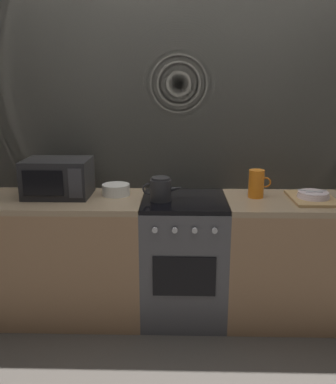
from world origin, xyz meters
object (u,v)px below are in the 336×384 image
Objects in this scene: pitcher at (256,184)px; dish_pile at (312,197)px; kettle at (161,189)px; mixing_bowl at (116,190)px; microwave at (58,178)px; stove_unit at (184,258)px.

pitcher reaches higher than dish_pile.
dish_pile is at bearing 2.20° from kettle.
mixing_bowl reaches higher than dish_pile.
mixing_bowl is 1.40m from dish_pile.
microwave is 2.30× the size of pitcher.
microwave reaches higher than mixing_bowl.
microwave is 1.15× the size of dish_pile.
microwave reaches higher than pitcher.
kettle reaches higher than mixing_bowl.
mixing_bowl is 0.50× the size of dish_pile.
dish_pile is at bearing -0.20° from stove_unit.
pitcher is 0.40m from dish_pile.
microwave is (-0.91, 0.06, 0.59)m from stove_unit.
dish_pile is (1.39, -0.10, -0.02)m from mixing_bowl.
stove_unit is 4.50× the size of pitcher.
mixing_bowl is at bearing 157.02° from kettle.
microwave is at bearing -174.87° from mixing_bowl.
pitcher is (0.51, 0.06, 0.55)m from stove_unit.
kettle reaches higher than stove_unit.
kettle reaches higher than dish_pile.
pitcher is (0.68, 0.10, 0.02)m from kettle.
kettle is 0.71× the size of dish_pile.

